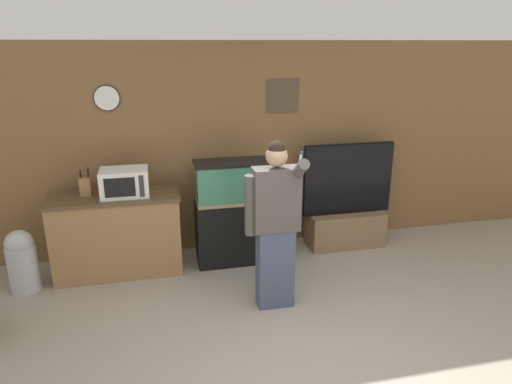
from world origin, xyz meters
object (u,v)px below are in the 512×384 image
(microwave, at_px, (125,182))
(trash_bin, at_px, (22,260))
(person_standing, at_px, (275,224))
(knife_block, at_px, (85,186))
(counter_island, at_px, (118,234))
(aquarium_on_stand, at_px, (234,212))
(tv_on_stand, at_px, (346,217))

(microwave, bearing_deg, trash_bin, -170.48)
(person_standing, bearing_deg, trash_bin, 161.21)
(knife_block, height_order, trash_bin, knife_block)
(trash_bin, bearing_deg, counter_island, 11.89)
(microwave, height_order, aquarium_on_stand, aquarium_on_stand)
(tv_on_stand, height_order, person_standing, person_standing)
(counter_island, distance_m, person_standing, 1.96)
(counter_island, xyz_separation_m, microwave, (0.13, -0.02, 0.62))
(counter_island, distance_m, aquarium_on_stand, 1.37)
(microwave, bearing_deg, counter_island, 171.18)
(trash_bin, bearing_deg, aquarium_on_stand, 4.94)
(counter_island, height_order, tv_on_stand, tv_on_stand)
(tv_on_stand, height_order, trash_bin, tv_on_stand)
(aquarium_on_stand, distance_m, person_standing, 1.13)
(tv_on_stand, relative_size, person_standing, 0.80)
(aquarium_on_stand, bearing_deg, person_standing, -78.67)
(counter_island, height_order, aquarium_on_stand, aquarium_on_stand)
(microwave, bearing_deg, aquarium_on_stand, 0.73)
(aquarium_on_stand, bearing_deg, knife_block, 177.98)
(aquarium_on_stand, relative_size, person_standing, 0.74)
(microwave, xyz_separation_m, aquarium_on_stand, (1.23, 0.02, -0.46))
(person_standing, bearing_deg, aquarium_on_stand, 101.33)
(counter_island, height_order, trash_bin, counter_island)
(aquarium_on_stand, xyz_separation_m, tv_on_stand, (1.51, 0.13, -0.23))
(counter_island, xyz_separation_m, trash_bin, (-0.99, -0.21, -0.12))
(aquarium_on_stand, bearing_deg, trash_bin, -175.06)
(aquarium_on_stand, xyz_separation_m, person_standing, (0.22, -1.07, 0.26))
(counter_island, bearing_deg, trash_bin, -168.11)
(counter_island, distance_m, microwave, 0.64)
(tv_on_stand, distance_m, trash_bin, 3.87)
(person_standing, distance_m, trash_bin, 2.76)
(tv_on_stand, bearing_deg, trash_bin, -175.13)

